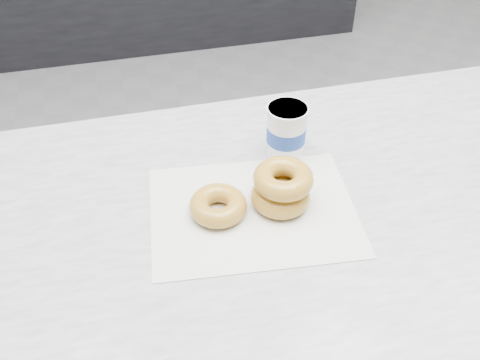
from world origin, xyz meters
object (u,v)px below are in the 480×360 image
object	(u,v)px
coffee_cup	(286,131)
donut_single	(218,206)
counter	(299,360)
donut_stack	(282,187)

from	to	relation	value
coffee_cup	donut_single	bearing A→B (deg)	-148.53
donut_single	coffee_cup	size ratio (longest dim) A/B	0.94
counter	coffee_cup	world-z (taller)	coffee_cup
counter	donut_stack	world-z (taller)	donut_stack
donut_stack	coffee_cup	bearing A→B (deg)	69.42
counter	donut_stack	size ratio (longest dim) A/B	22.40
counter	donut_single	world-z (taller)	donut_single
donut_stack	coffee_cup	size ratio (longest dim) A/B	1.34
donut_single	coffee_cup	xyz separation A→B (m)	(0.16, 0.13, 0.03)
counter	donut_single	bearing A→B (deg)	164.05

